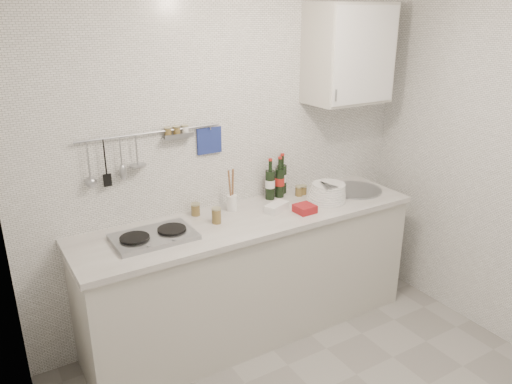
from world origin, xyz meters
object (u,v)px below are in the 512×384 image
plate_stack_hob (167,232)px  plate_stack_sink (327,193)px  wall_cabinet (349,54)px  utensil_crock (232,201)px  wine_bottles (277,177)px

plate_stack_hob → plate_stack_sink: size_ratio=0.75×
wall_cabinet → utensil_crock: size_ratio=2.25×
wall_cabinet → plate_stack_sink: size_ratio=2.23×
wall_cabinet → plate_stack_sink: bearing=-149.5°
wall_cabinet → wine_bottles: wall_cabinet is taller
plate_stack_hob → wine_bottles: bearing=11.5°
plate_stack_sink → plate_stack_hob: bearing=177.0°
wall_cabinet → plate_stack_sink: 1.02m
plate_stack_hob → plate_stack_sink: bearing=-3.0°
wine_bottles → utensil_crock: bearing=-170.4°
wine_bottles → plate_stack_hob: bearing=-168.5°
plate_stack_sink → wine_bottles: (-0.27, 0.26, 0.10)m
plate_stack_sink → utensil_crock: size_ratio=1.01×
wall_cabinet → utensil_crock: bearing=177.9°
utensil_crock → plate_stack_sink: bearing=-15.0°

